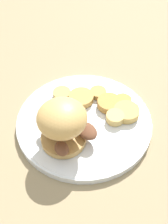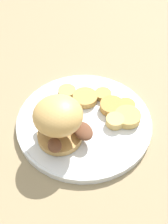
# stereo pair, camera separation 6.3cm
# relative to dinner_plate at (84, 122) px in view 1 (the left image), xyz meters

# --- Properties ---
(ground_plane) EXTENTS (4.00, 4.00, 0.00)m
(ground_plane) POSITION_rel_dinner_plate_xyz_m (0.00, 0.00, -0.01)
(ground_plane) COLOR #937F5B
(dinner_plate) EXTENTS (0.28, 0.28, 0.02)m
(dinner_plate) POSITION_rel_dinner_plate_xyz_m (0.00, 0.00, 0.00)
(dinner_plate) COLOR white
(dinner_plate) RESTS_ON ground_plane
(sandwich) EXTENTS (0.11, 0.12, 0.10)m
(sandwich) POSITION_rel_dinner_plate_xyz_m (0.05, -0.05, 0.06)
(sandwich) COLOR tan
(sandwich) RESTS_ON dinner_plate
(potato_round_0) EXTENTS (0.05, 0.05, 0.02)m
(potato_round_0) POSITION_rel_dinner_plate_xyz_m (-0.03, 0.06, 0.02)
(potato_round_0) COLOR #BC8942
(potato_round_0) RESTS_ON dinner_plate
(potato_round_1) EXTENTS (0.04, 0.04, 0.01)m
(potato_round_1) POSITION_rel_dinner_plate_xyz_m (-0.08, -0.04, 0.01)
(potato_round_1) COLOR tan
(potato_round_1) RESTS_ON dinner_plate
(potato_round_2) EXTENTS (0.05, 0.05, 0.01)m
(potato_round_2) POSITION_rel_dinner_plate_xyz_m (-0.06, 0.00, 0.01)
(potato_round_2) COLOR tan
(potato_round_2) RESTS_ON dinner_plate
(potato_round_3) EXTENTS (0.04, 0.04, 0.01)m
(potato_round_3) POSITION_rel_dinner_plate_xyz_m (-0.04, 0.09, 0.01)
(potato_round_3) COLOR #BC8942
(potato_round_3) RESTS_ON dinner_plate
(potato_round_4) EXTENTS (0.05, 0.05, 0.02)m
(potato_round_4) POSITION_rel_dinner_plate_xyz_m (-0.01, 0.09, 0.02)
(potato_round_4) COLOR tan
(potato_round_4) RESTS_ON dinner_plate
(potato_round_5) EXTENTS (0.04, 0.04, 0.02)m
(potato_round_5) POSITION_rel_dinner_plate_xyz_m (0.01, 0.06, 0.02)
(potato_round_5) COLOR #DBB766
(potato_round_5) RESTS_ON dinner_plate
(potato_round_6) EXTENTS (0.04, 0.04, 0.01)m
(potato_round_6) POSITION_rel_dinner_plate_xyz_m (-0.07, 0.04, 0.01)
(potato_round_6) COLOR tan
(potato_round_6) RESTS_ON dinner_plate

